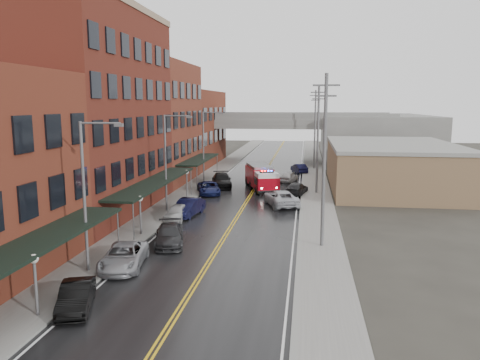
{
  "coord_description": "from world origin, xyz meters",
  "views": [
    {
      "loc": [
        5.98,
        -17.18,
        9.99
      ],
      "look_at": [
        -0.05,
        25.1,
        3.0
      ],
      "focal_mm": 35.0,
      "sensor_mm": 36.0,
      "label": 1
    }
  ],
  "objects": [
    {
      "name": "tan_building",
      "position": [
        16.0,
        40.0,
        2.5
      ],
      "size": [
        14.0,
        22.0,
        5.0
      ],
      "primitive_type": "cube",
      "color": "olive",
      "rests_on": "ground"
    },
    {
      "name": "utility_pole_2",
      "position": [
        7.2,
        55.0,
        6.31
      ],
      "size": [
        1.8,
        0.24,
        12.0
      ],
      "color": "#59595B",
      "rests_on": "ground"
    },
    {
      "name": "parked_car_left_1",
      "position": [
        -5.0,
        3.07,
        0.67
      ],
      "size": [
        2.65,
        4.32,
        1.35
      ],
      "primitive_type": "imported",
      "rotation": [
        0.0,
        0.0,
        0.32
      ],
      "color": "black",
      "rests_on": "ground"
    },
    {
      "name": "sidewalk_left",
      "position": [
        -7.3,
        30.0,
        0.07
      ],
      "size": [
        3.0,
        160.0,
        0.15
      ],
      "primitive_type": "cube",
      "color": "slate",
      "rests_on": "ground"
    },
    {
      "name": "parked_car_left_3",
      "position": [
        -3.6,
        14.09,
        0.7
      ],
      "size": [
        3.12,
        5.16,
        1.4
      ],
      "primitive_type": "imported",
      "rotation": [
        0.0,
        0.0,
        0.26
      ],
      "color": "#232426",
      "rests_on": "ground"
    },
    {
      "name": "ground",
      "position": [
        0.0,
        0.0,
        0.0
      ],
      "size": [
        220.0,
        220.0,
        0.0
      ],
      "primitive_type": "plane",
      "color": "#2D2B26",
      "rests_on": "ground"
    },
    {
      "name": "awning_2",
      "position": [
        -7.49,
        40.5,
        2.99
      ],
      "size": [
        2.6,
        13.0,
        3.09
      ],
      "color": "black",
      "rests_on": "ground"
    },
    {
      "name": "parked_car_right_2",
      "position": [
        3.83,
        42.64,
        0.68
      ],
      "size": [
        2.65,
        4.29,
        1.36
      ],
      "primitive_type": "imported",
      "rotation": [
        0.0,
        0.0,
        2.86
      ],
      "color": "silver",
      "rests_on": "ground"
    },
    {
      "name": "brick_building_far",
      "position": [
        -13.3,
        58.0,
        6.0
      ],
      "size": [
        9.0,
        20.0,
        12.0
      ],
      "primitive_type": "cube",
      "color": "#5E2A18",
      "rests_on": "ground"
    },
    {
      "name": "fire_truck",
      "position": [
        0.88,
        36.4,
        1.53
      ],
      "size": [
        4.89,
        8.13,
        2.83
      ],
      "rotation": [
        0.0,
        0.0,
        0.32
      ],
      "color": "maroon",
      "rests_on": "ground"
    },
    {
      "name": "street_lamp_1",
      "position": [
        -6.55,
        24.0,
        5.19
      ],
      "size": [
        2.64,
        0.22,
        9.0
      ],
      "color": "#59595B",
      "rests_on": "ground"
    },
    {
      "name": "parked_car_right_0",
      "position": [
        3.6,
        28.2,
        0.77
      ],
      "size": [
        4.27,
        6.1,
        1.55
      ],
      "primitive_type": "imported",
      "rotation": [
        0.0,
        0.0,
        3.48
      ],
      "color": "#B5B7BD",
      "rests_on": "ground"
    },
    {
      "name": "street_lamp_0",
      "position": [
        -6.55,
        8.0,
        5.19
      ],
      "size": [
        2.64,
        0.22,
        9.0
      ],
      "color": "#59595B",
      "rests_on": "ground"
    },
    {
      "name": "utility_pole_0",
      "position": [
        7.2,
        15.0,
        6.31
      ],
      "size": [
        1.8,
        0.24,
        12.0
      ],
      "color": "#59595B",
      "rests_on": "ground"
    },
    {
      "name": "parked_car_left_7",
      "position": [
        -4.1,
        37.75,
        0.83
      ],
      "size": [
        3.45,
        6.05,
        1.65
      ],
      "primitive_type": "imported",
      "rotation": [
        0.0,
        0.0,
        0.21
      ],
      "color": "black",
      "rests_on": "ground"
    },
    {
      "name": "parked_car_right_1",
      "position": [
        5.0,
        34.2,
        0.67
      ],
      "size": [
        2.78,
        4.88,
        1.33
      ],
      "primitive_type": "imported",
      "rotation": [
        0.0,
        0.0,
        2.93
      ],
      "color": "black",
      "rests_on": "ground"
    },
    {
      "name": "curb_right",
      "position": [
        5.65,
        30.0,
        0.07
      ],
      "size": [
        0.3,
        160.0,
        0.15
      ],
      "primitive_type": "cube",
      "color": "gray",
      "rests_on": "ground"
    },
    {
      "name": "brick_building_c",
      "position": [
        -13.3,
        40.5,
        7.5
      ],
      "size": [
        9.0,
        15.0,
        15.0
      ],
      "primitive_type": "cube",
      "color": "brown",
      "rests_on": "ground"
    },
    {
      "name": "utility_pole_1",
      "position": [
        7.2,
        35.0,
        6.31
      ],
      "size": [
        1.8,
        0.24,
        12.0
      ],
      "color": "#59595B",
      "rests_on": "ground"
    },
    {
      "name": "parked_car_left_6",
      "position": [
        -4.72,
        33.15,
        0.69
      ],
      "size": [
        3.59,
        5.38,
        1.37
      ],
      "primitive_type": "imported",
      "rotation": [
        0.0,
        0.0,
        0.29
      ],
      "color": "#131A4A",
      "rests_on": "ground"
    },
    {
      "name": "awning_0",
      "position": [
        -7.49,
        4.0,
        2.99
      ],
      "size": [
        2.6,
        16.0,
        3.09
      ],
      "color": "black",
      "rests_on": "ground"
    },
    {
      "name": "sidewalk_right",
      "position": [
        7.3,
        30.0,
        0.07
      ],
      "size": [
        3.0,
        160.0,
        0.15
      ],
      "primitive_type": "cube",
      "color": "slate",
      "rests_on": "ground"
    },
    {
      "name": "curb_left",
      "position": [
        -5.65,
        30.0,
        0.07
      ],
      "size": [
        0.3,
        160.0,
        0.15
      ],
      "primitive_type": "cube",
      "color": "gray",
      "rests_on": "ground"
    },
    {
      "name": "brick_building_b",
      "position": [
        -13.3,
        23.0,
        9.0
      ],
      "size": [
        9.0,
        20.0,
        18.0
      ],
      "primitive_type": "cube",
      "color": "#502215",
      "rests_on": "ground"
    },
    {
      "name": "globe_lamp_1",
      "position": [
        -6.4,
        16.0,
        2.31
      ],
      "size": [
        0.44,
        0.44,
        3.12
      ],
      "color": "#59595B",
      "rests_on": "ground"
    },
    {
      "name": "street_lamp_2",
      "position": [
        -6.55,
        40.0,
        5.19
      ],
      "size": [
        2.64,
        0.22,
        9.0
      ],
      "color": "#59595B",
      "rests_on": "ground"
    },
    {
      "name": "parked_car_left_5",
      "position": [
        -4.47,
        22.8,
        0.77
      ],
      "size": [
        2.37,
        4.89,
        1.54
      ],
      "primitive_type": "imported",
      "rotation": [
        0.0,
        0.0,
        -0.16
      ],
      "color": "black",
      "rests_on": "ground"
    },
    {
      "name": "parked_car_left_2",
      "position": [
        -5.0,
        9.13,
        0.71
      ],
      "size": [
        3.15,
        5.45,
        1.43
      ],
      "primitive_type": "imported",
      "rotation": [
        0.0,
        0.0,
        0.16
      ],
      "color": "gray",
      "rests_on": "ground"
    },
    {
      "name": "right_far_block",
      "position": [
        18.0,
        70.0,
        4.0
      ],
      "size": [
        18.0,
        30.0,
        8.0
      ],
      "primitive_type": "cube",
      "color": "slate",
      "rests_on": "ground"
    },
    {
      "name": "parked_car_right_3",
      "position": [
        5.0,
        50.89,
        0.67
      ],
      "size": [
        2.69,
        4.31,
        1.34
      ],
      "primitive_type": "imported",
      "rotation": [
        0.0,
        0.0,
        3.48
      ],
      "color": "black",
      "rests_on": "ground"
    },
    {
      "name": "globe_lamp_2",
      "position": [
        -6.4,
        30.0,
        2.31
      ],
      "size": [
        0.44,
        0.44,
        3.12
      ],
      "color": "#59595B",
      "rests_on": "ground"
    },
    {
      "name": "awning_1",
      "position": [
        -7.49,
        23.0,
        2.99
      ],
      "size": [
        2.6,
        18.0,
        3.09
      ],
      "color": "black",
      "rests_on": "ground"
    },
    {
      "name": "globe_lamp_0",
      "position": [
        -6.4,
        2.0,
        2.31
      ],
      "size": [
        0.44,
        0.44,
        3.12
      ],
      "color": "#59595B",
      "rests_on": "ground"
    },
    {
      "name": "overpass",
      "position": [
        0.0,
        62.0,
        5.99
      ],
      "size": [
        40.0,
        10.0,
        7.5
      ],
      "color": "slate",
      "rests_on": "ground"
    },
    {
      "name": "parked_car_left_4",
      "position": [
        -5.0,
        21.2,
        0.68
      ],
      "size": [
        1.74,
        4.02,
        1.35
      ],
      "primitive_type": "imported",
      "rotation": [
        0.0,
        0.0,
        -0.04
      ],
      "color": "#B4B4B4",
      "rests_on": "ground"
    },
    {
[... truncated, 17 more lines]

